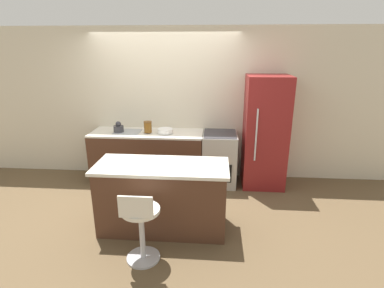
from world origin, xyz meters
The scene contains 10 objects.
ground_plane centered at (0.00, 0.00, 0.00)m, with size 14.00×14.00×0.00m, color brown.
wall_back centered at (0.00, 0.69, 1.30)m, with size 8.00×0.06×2.60m.
back_counter centered at (-0.29, 0.34, 0.44)m, with size 1.90×0.64×0.89m.
kitchen_island centered at (0.22, -1.09, 0.44)m, with size 1.65×0.68×0.89m.
oven_range centered at (0.96, 0.34, 0.45)m, with size 0.56×0.65×0.89m.
refrigerator centered at (1.69, 0.34, 0.92)m, with size 0.68×0.66×1.85m.
stool_chair centered at (0.10, -1.74, 0.45)m, with size 0.42×0.42×0.87m.
kettle centered at (-0.76, 0.31, 0.96)m, with size 0.17×0.17×0.18m.
mixing_bowl centered at (0.04, 0.31, 0.93)m, with size 0.26×0.26×0.07m.
canister_jar centered at (-0.25, 0.31, 0.99)m, with size 0.13×0.13×0.19m.
Camera 1 is at (0.87, -4.47, 2.28)m, focal length 28.00 mm.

